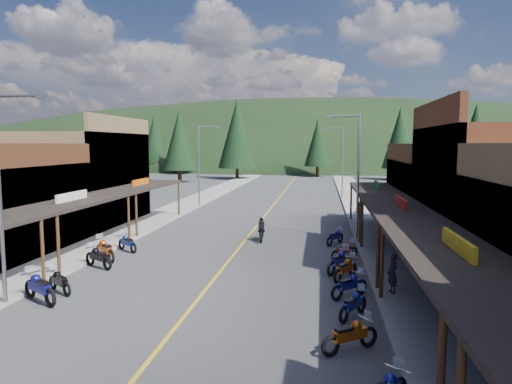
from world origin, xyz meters
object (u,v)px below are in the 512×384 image
at_px(pine_7, 154,139).
at_px(shop_west_3, 78,179).
at_px(bike_east_5, 353,303).
at_px(pine_5, 475,135).
at_px(streetlight_2, 356,171).
at_px(streetlight_1, 200,162).
at_px(streetlight_3, 341,160).
at_px(bike_east_10, 335,236).
at_px(bike_west_6, 59,281).
at_px(bike_east_7, 345,268).
at_px(pine_8, 130,145).
at_px(pedestrian_east_b, 358,213).
at_px(bike_east_9, 345,250).
at_px(streetlight_0, 3,190).
at_px(bike_west_8, 105,249).
at_px(pine_9, 463,143).
at_px(shop_east_2, 511,200).
at_px(bike_west_9, 127,242).
at_px(pine_10, 179,140).
at_px(pine_3, 318,142).
at_px(shop_east_3, 453,197).
at_px(rider_on_bike, 262,231).
at_px(bike_east_4, 350,334).
at_px(pine_1, 181,139).
at_px(pine_0, 89,143).
at_px(bike_east_8, 339,260).
at_px(bike_west_5, 39,286).
at_px(pine_2, 237,134).
at_px(pine_4, 400,138).
at_px(pedestrian_east_a, 392,273).
at_px(bike_west_7, 98,256).
at_px(pine_11, 446,136).

bearing_deg(pine_7, shop_west_3, -74.28).
bearing_deg(bike_east_5, pine_5, 101.43).
xyz_separation_m(streetlight_2, pine_7, (-38.95, 68.00, 2.78)).
xyz_separation_m(streetlight_1, bike_east_5, (12.94, -27.35, -3.93)).
relative_size(streetlight_3, bike_east_10, 4.23).
distance_m(bike_west_6, bike_east_7, 12.35).
relative_size(pine_8, pedestrian_east_b, 5.94).
height_order(bike_west_6, bike_east_9, bike_east_9).
distance_m(streetlight_0, bike_west_8, 7.93).
bearing_deg(bike_west_6, pine_9, 3.49).
bearing_deg(shop_east_2, bike_east_7, -162.45).
relative_size(pine_5, bike_west_9, 7.29).
xyz_separation_m(shop_east_2, pine_10, (-31.78, 48.30, 3.27)).
height_order(pine_3, bike_east_10, pine_3).
bearing_deg(streetlight_0, bike_west_8, 86.25).
distance_m(shop_east_3, pine_3, 55.70).
distance_m(shop_west_3, rider_on_bike, 15.69).
xyz_separation_m(streetlight_3, bike_east_4, (-1.23, -38.10, -3.90)).
height_order(pine_8, bike_east_4, pine_8).
distance_m(shop_west_3, pine_1, 59.70).
height_order(pine_0, bike_west_9, pine_0).
xyz_separation_m(shop_east_3, streetlight_1, (-20.71, 10.70, 1.93)).
relative_size(bike_west_6, bike_east_8, 0.86).
relative_size(pine_3, bike_east_8, 5.07).
xyz_separation_m(shop_east_3, bike_west_5, (-19.74, -16.82, -1.87)).
relative_size(pine_9, bike_east_9, 5.67).
height_order(pine_10, rider_on_bike, pine_10).
relative_size(pine_2, pine_4, 1.12).
xyz_separation_m(streetlight_3, pedestrian_east_b, (0.64, -16.57, -3.47)).
bearing_deg(shop_east_3, bike_east_9, -132.50).
xyz_separation_m(shop_west_3, pine_5, (47.78, 60.70, 4.47)).
xyz_separation_m(bike_east_10, pedestrian_east_a, (2.02, -9.37, 0.41)).
xyz_separation_m(streetlight_3, pine_7, (-38.95, 46.00, 2.78)).
xyz_separation_m(pine_0, pine_3, (44.00, 4.00, 0.00)).
bearing_deg(streetlight_1, bike_east_9, -55.63).
xyz_separation_m(bike_west_5, bike_east_8, (11.68, 5.96, -0.04)).
xyz_separation_m(streetlight_1, bike_east_4, (12.67, -30.10, -3.90)).
bearing_deg(pine_10, bike_west_7, -76.79).
xyz_separation_m(pine_3, pine_7, (-36.00, 10.00, 0.75)).
distance_m(pine_5, pine_7, 66.13).
height_order(pine_8, pine_9, pine_9).
bearing_deg(streetlight_1, pine_10, 111.53).
xyz_separation_m(shop_east_2, bike_west_6, (-19.67, -6.02, -2.99)).
relative_size(shop_east_2, bike_east_4, 5.52).
distance_m(streetlight_2, pine_11, 32.83).
bearing_deg(pine_8, pine_5, 29.74).
height_order(pine_2, pine_11, pine_2).
distance_m(bike_west_6, pedestrian_east_b, 22.29).
height_order(streetlight_2, bike_east_5, streetlight_2).
distance_m(pine_1, bike_east_8, 75.93).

